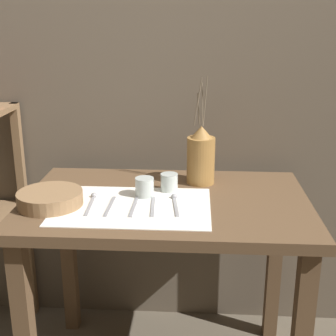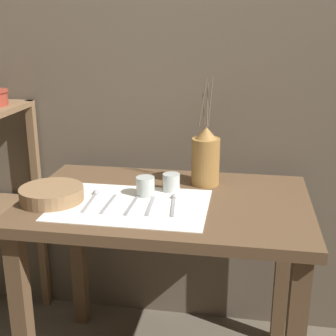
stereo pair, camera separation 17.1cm
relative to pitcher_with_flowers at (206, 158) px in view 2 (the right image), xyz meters
name	(u,v)px [view 2 (the right image)]	position (x,y,z in m)	size (l,w,h in m)	color
stone_wall_back	(184,74)	(-0.13, 0.27, 0.30)	(7.00, 0.06, 2.40)	brown
wooden_table	(166,229)	(-0.13, -0.19, -0.24)	(1.07, 0.69, 0.79)	brown
linen_cloth	(131,205)	(-0.24, -0.27, -0.11)	(0.55, 0.39, 0.00)	white
pitcher_with_flowers	(206,158)	(0.00, 0.00, 0.00)	(0.11, 0.11, 0.43)	olive
wooden_bowl	(52,194)	(-0.54, -0.28, -0.08)	(0.23, 0.23, 0.05)	#8E6B47
glass_tumbler_near	(145,186)	(-0.21, -0.17, -0.07)	(0.07, 0.07, 0.07)	#B7C1BC
glass_tumbler_far	(171,182)	(-0.12, -0.11, -0.07)	(0.07, 0.07, 0.07)	#B7C1BC
spoon_inner	(93,197)	(-0.40, -0.23, -0.10)	(0.03, 0.19, 0.02)	#939399
fork_outer	(108,204)	(-0.32, -0.28, -0.11)	(0.01, 0.18, 0.00)	#939399
knife_center	(132,205)	(-0.24, -0.28, -0.11)	(0.01, 0.18, 0.00)	#939399
fork_inner	(150,206)	(-0.17, -0.28, -0.11)	(0.02, 0.18, 0.00)	#939399
spoon_outer	(174,200)	(-0.09, -0.22, -0.10)	(0.04, 0.19, 0.02)	#939399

